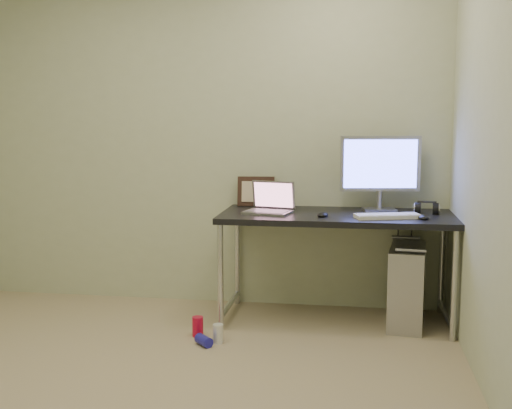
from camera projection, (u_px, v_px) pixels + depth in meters
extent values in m
plane|color=tan|center=(132.00, 398.00, 3.22)|extent=(3.50, 3.50, 0.00)
cube|color=beige|center=(209.00, 137.00, 4.76)|extent=(3.50, 0.02, 2.50)
cube|color=beige|center=(511.00, 152.00, 2.78)|extent=(0.02, 3.50, 2.50)
cube|color=black|center=(337.00, 217.00, 4.35)|extent=(1.57, 0.69, 0.04)
cylinder|color=silver|center=(220.00, 277.00, 4.22)|extent=(0.04, 0.04, 0.71)
cylinder|color=silver|center=(237.00, 257.00, 4.81)|extent=(0.04, 0.04, 0.71)
cylinder|color=silver|center=(454.00, 286.00, 3.99)|extent=(0.04, 0.04, 0.71)
cylinder|color=silver|center=(442.00, 264.00, 4.59)|extent=(0.04, 0.04, 0.71)
cylinder|color=silver|center=(230.00, 304.00, 4.55)|extent=(0.04, 0.61, 0.04)
cylinder|color=silver|center=(446.00, 314.00, 4.33)|extent=(0.04, 0.61, 0.04)
cube|color=#B0B0B5|center=(407.00, 286.00, 4.33)|extent=(0.28, 0.54, 0.54)
cylinder|color=#A1A0A7|center=(411.00, 250.00, 4.08)|extent=(0.19, 0.05, 0.03)
cylinder|color=#A1A0A7|center=(406.00, 238.00, 4.50)|extent=(0.19, 0.05, 0.03)
cylinder|color=black|center=(397.00, 257.00, 4.62)|extent=(0.01, 0.16, 0.69)
cylinder|color=black|center=(410.00, 261.00, 4.59)|extent=(0.02, 0.11, 0.71)
cylinder|color=red|center=(198.00, 327.00, 4.12)|extent=(0.08, 0.08, 0.13)
cylinder|color=white|center=(218.00, 334.00, 4.00)|extent=(0.07, 0.07, 0.12)
cylinder|color=#2320B0|center=(204.00, 341.00, 3.95)|extent=(0.13, 0.13, 0.07)
cube|color=#A1A0A7|center=(268.00, 212.00, 4.35)|extent=(0.34, 0.28, 0.02)
cube|color=slate|center=(268.00, 211.00, 4.35)|extent=(0.30, 0.23, 0.00)
cube|color=gray|center=(274.00, 195.00, 4.45)|extent=(0.31, 0.11, 0.20)
cube|color=#7B4959|center=(274.00, 195.00, 4.44)|extent=(0.28, 0.09, 0.17)
cube|color=#A1A0A7|center=(379.00, 210.00, 4.48)|extent=(0.25, 0.20, 0.02)
cylinder|color=#A1A0A7|center=(379.00, 199.00, 4.49)|extent=(0.04, 0.04, 0.12)
cube|color=#A1A0A7|center=(380.00, 164.00, 4.45)|extent=(0.55, 0.13, 0.38)
cube|color=#525FFF|center=(381.00, 164.00, 4.42)|extent=(0.50, 0.09, 0.33)
cube|color=white|center=(388.00, 216.00, 4.16)|extent=(0.44, 0.25, 0.03)
ellipsoid|color=black|center=(424.00, 216.00, 4.11)|extent=(0.08, 0.11, 0.04)
ellipsoid|color=black|center=(323.00, 214.00, 4.22)|extent=(0.09, 0.12, 0.04)
cylinder|color=black|center=(418.00, 209.00, 4.36)|extent=(0.05, 0.10, 0.10)
cylinder|color=black|center=(435.00, 210.00, 4.34)|extent=(0.05, 0.10, 0.10)
cube|color=black|center=(427.00, 202.00, 4.34)|extent=(0.13, 0.03, 0.01)
cube|color=black|center=(256.00, 191.00, 4.71)|extent=(0.28, 0.10, 0.22)
cylinder|color=silver|center=(285.00, 202.00, 4.63)|extent=(0.01, 0.01, 0.08)
cylinder|color=white|center=(285.00, 195.00, 4.63)|extent=(0.04, 0.04, 0.04)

